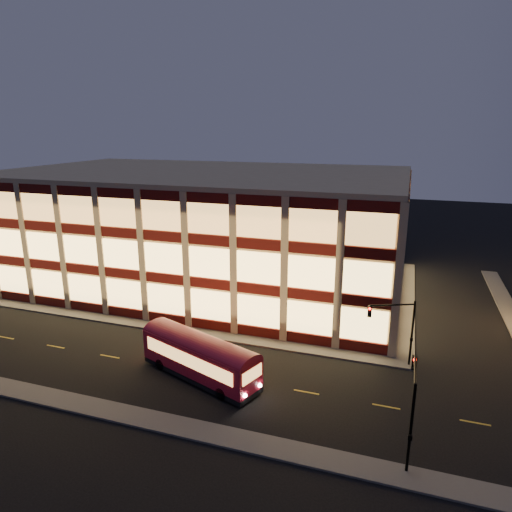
% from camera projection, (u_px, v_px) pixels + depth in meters
% --- Properties ---
extents(ground, '(200.00, 200.00, 0.00)m').
position_uv_depth(ground, '(163.00, 332.00, 45.80)').
color(ground, black).
rests_on(ground, ground).
extents(sidewalk_office_south, '(54.00, 2.00, 0.15)m').
position_uv_depth(sidewalk_office_south, '(143.00, 324.00, 47.60)').
color(sidewalk_office_south, '#514F4C').
rests_on(sidewalk_office_south, ground).
extents(sidewalk_office_east, '(2.00, 30.00, 0.15)m').
position_uv_depth(sidewalk_office_east, '(406.00, 299.00, 54.26)').
color(sidewalk_office_east, '#514F4C').
rests_on(sidewalk_office_east, ground).
extents(sidewalk_tower_west, '(2.00, 30.00, 0.15)m').
position_uv_depth(sidewalk_tower_west, '(509.00, 311.00, 50.90)').
color(sidewalk_tower_west, '#514F4C').
rests_on(sidewalk_tower_west, ground).
extents(sidewalk_near, '(100.00, 2.00, 0.15)m').
position_uv_depth(sidewalk_near, '(75.00, 403.00, 33.92)').
color(sidewalk_near, '#514F4C').
rests_on(sidewalk_near, ground).
extents(office_building, '(50.45, 30.45, 14.50)m').
position_uv_depth(office_building, '(205.00, 226.00, 60.13)').
color(office_building, tan).
rests_on(office_building, ground).
extents(traffic_signal_far, '(3.79, 1.87, 6.00)m').
position_uv_depth(traffic_signal_far, '(397.00, 323.00, 38.11)').
color(traffic_signal_far, black).
rests_on(traffic_signal_far, ground).
extents(traffic_signal_near, '(0.32, 4.45, 6.00)m').
position_uv_depth(traffic_signal_near, '(413.00, 399.00, 27.43)').
color(traffic_signal_near, black).
rests_on(traffic_signal_near, ground).
extents(trolley_bus, '(11.25, 6.41, 3.72)m').
position_uv_depth(trolley_bus, '(200.00, 355.00, 36.97)').
color(trolley_bus, maroon).
rests_on(trolley_bus, ground).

